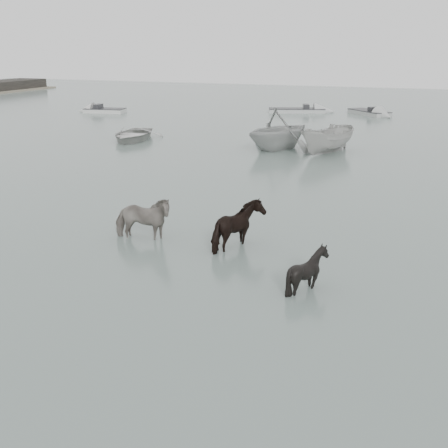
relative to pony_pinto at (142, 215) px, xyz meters
The scene contains 10 objects.
ground 4.14m from the pony_pinto, 10.24° to the right, with size 140.00×140.00×0.00m, color #576860.
pony_pinto is the anchor object (origin of this frame).
pony_dark 3.11m from the pony_pinto, ahead, with size 1.61×1.38×1.63m, color black.
pony_black 5.97m from the pony_pinto, 17.55° to the right, with size 1.07×1.21×1.33m, color black.
rowboat_lead 19.55m from the pony_pinto, 121.06° to the left, with size 3.25×4.55×0.94m, color #B7B7B2.
rowboat_trail 17.00m from the pony_pinto, 91.49° to the left, with size 4.19×4.86×2.56m, color #A7A9A7.
boat_small 16.94m from the pony_pinto, 81.56° to the left, with size 1.66×4.41×1.70m, color #A9A8A4.
skiff_outer 35.34m from the pony_pinto, 124.62° to the left, with size 4.95×1.60×0.75m, color silver, non-canonical shape.
skiff_mid 36.20m from the pony_pinto, 86.33° to the left, with size 5.88×1.60×0.75m, color #9B9E9B, non-canonical shape.
skiff_far 35.61m from the pony_pinto, 96.42° to the left, with size 6.88×1.60×0.75m, color #A9ACA9, non-canonical shape.
Camera 1 is at (4.46, -13.96, 5.90)m, focal length 45.00 mm.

